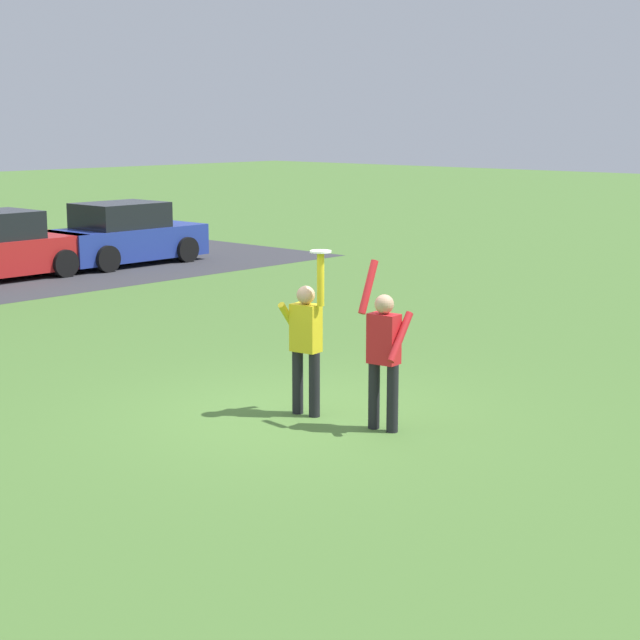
# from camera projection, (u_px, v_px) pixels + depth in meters

# --- Properties ---
(ground_plane) EXTENTS (120.00, 120.00, 0.00)m
(ground_plane) POSITION_uv_depth(u_px,v_px,m) (299.00, 415.00, 13.29)
(ground_plane) COLOR #4C7533
(person_catcher) EXTENTS (0.49, 0.56, 2.08)m
(person_catcher) POSITION_uv_depth(u_px,v_px,m) (306.00, 339.00, 13.11)
(person_catcher) COLOR black
(person_catcher) RESTS_ON ground_plane
(person_defender) EXTENTS (0.49, 0.58, 2.04)m
(person_defender) POSITION_uv_depth(u_px,v_px,m) (384.00, 350.00, 12.46)
(person_defender) COLOR black
(person_defender) RESTS_ON ground_plane
(frisbee_disc) EXTENTS (0.26, 0.26, 0.02)m
(frisbee_disc) POSITION_uv_depth(u_px,v_px,m) (321.00, 251.00, 12.77)
(frisbee_disc) COLOR white
(frisbee_disc) RESTS_ON person_catcher
(parked_car_blue) EXTENTS (4.11, 2.05, 1.59)m
(parked_car_blue) POSITION_uv_depth(u_px,v_px,m) (124.00, 236.00, 27.09)
(parked_car_blue) COLOR #233893
(parked_car_blue) RESTS_ON ground_plane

